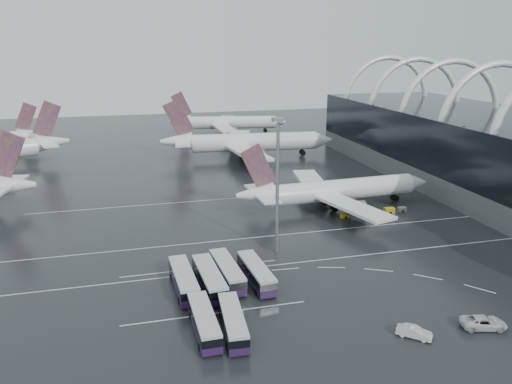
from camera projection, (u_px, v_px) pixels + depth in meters
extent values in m
plane|color=black|center=(325.00, 255.00, 95.40)|extent=(420.00, 420.00, 0.00)
torus|color=white|center=(494.00, 126.00, 130.25)|extent=(33.80, 1.80, 33.80)
torus|color=white|center=(449.00, 117.00, 147.86)|extent=(33.80, 1.80, 33.80)
torus|color=white|center=(414.00, 109.00, 165.47)|extent=(33.80, 1.80, 33.80)
torus|color=white|center=(386.00, 102.00, 183.09)|extent=(33.80, 1.80, 33.80)
cube|color=silver|center=(329.00, 259.00, 93.55)|extent=(120.00, 0.25, 0.01)
cube|color=silver|center=(303.00, 233.00, 106.53)|extent=(120.00, 0.25, 0.01)
cube|color=silver|center=(267.00, 196.00, 132.49)|extent=(120.00, 0.25, 0.01)
cube|color=silver|center=(216.00, 313.00, 74.76)|extent=(28.00, 0.25, 0.01)
cube|color=silver|center=(200.00, 269.00, 89.59)|extent=(28.00, 0.25, 0.01)
cylinder|color=white|center=(343.00, 189.00, 122.15)|extent=(36.99, 7.15, 5.11)
cone|color=white|center=(416.00, 182.00, 128.32)|extent=(5.56, 5.39, 5.11)
cone|color=white|center=(254.00, 194.00, 115.21)|extent=(9.07, 5.59, 5.11)
cube|color=#4E1B73|center=(258.00, 167.00, 113.60)|extent=(8.50, 1.00, 10.82)
cube|color=white|center=(262.00, 194.00, 115.73)|extent=(4.84, 16.04, 0.44)
cube|color=white|center=(352.00, 206.00, 111.23)|extent=(11.72, 22.85, 0.70)
cube|color=white|center=(311.00, 181.00, 131.30)|extent=(9.45, 22.69, 0.70)
cylinder|color=slate|center=(355.00, 208.00, 115.27)|extent=(5.00, 3.26, 2.99)
cylinder|color=slate|center=(325.00, 189.00, 129.72)|extent=(5.00, 3.26, 2.99)
cube|color=black|center=(329.00, 204.00, 122.12)|extent=(10.86, 6.22, 1.94)
cylinder|color=white|center=(254.00, 142.00, 175.39)|extent=(44.01, 10.52, 6.27)
cone|color=white|center=(323.00, 140.00, 179.15)|extent=(7.07, 6.88, 6.27)
cone|color=white|center=(176.00, 141.00, 171.00)|extent=(11.38, 7.30, 6.27)
cube|color=#4E1B73|center=(178.00, 118.00, 168.87)|extent=(10.43, 1.67, 13.30)
cube|color=white|center=(183.00, 141.00, 171.33)|extent=(6.75, 19.85, 0.54)
cube|color=white|center=(248.00, 152.00, 162.13)|extent=(10.52, 27.71, 0.87)
cube|color=white|center=(238.00, 137.00, 187.72)|extent=(15.40, 28.06, 0.87)
cylinder|color=slate|center=(256.00, 155.00, 166.76)|extent=(6.28, 4.24, 3.68)
cylinder|color=slate|center=(248.00, 144.00, 185.18)|extent=(6.28, 4.24, 3.68)
cube|color=black|center=(242.00, 154.00, 175.98)|extent=(13.60, 8.16, 2.38)
cylinder|color=white|center=(233.00, 122.00, 223.08)|extent=(37.55, 12.09, 5.54)
cone|color=white|center=(280.00, 122.00, 224.64)|extent=(6.63, 6.48, 5.54)
cone|color=white|center=(180.00, 121.00, 221.11)|extent=(10.39, 7.16, 5.54)
cube|color=#4E1B73|center=(181.00, 105.00, 219.16)|extent=(9.16, 2.21, 11.75)
cube|color=white|center=(184.00, 121.00, 221.25)|extent=(7.30, 17.69, 0.48)
cube|color=white|center=(224.00, 128.00, 211.56)|extent=(7.40, 24.08, 0.76)
cube|color=white|center=(224.00, 120.00, 234.38)|extent=(15.25, 24.65, 0.76)
cylinder|color=slate|center=(231.00, 131.00, 215.45)|extent=(5.75, 4.14, 3.25)
cylinder|color=slate|center=(230.00, 125.00, 231.89)|extent=(5.75, 4.14, 3.25)
cube|color=black|center=(224.00, 131.00, 223.90)|extent=(12.38, 8.07, 2.10)
cone|color=white|center=(15.00, 185.00, 120.16)|extent=(10.88, 7.54, 5.79)
cube|color=#4E1B73|center=(6.00, 155.00, 117.98)|extent=(9.56, 2.37, 12.27)
cube|color=white|center=(6.00, 185.00, 120.03)|extent=(7.74, 18.48, 0.50)
cone|color=white|center=(53.00, 142.00, 170.73)|extent=(11.85, 8.91, 6.10)
cube|color=#4E1B73|center=(47.00, 120.00, 167.97)|extent=(9.88, 3.57, 12.94)
cube|color=white|center=(46.00, 143.00, 169.67)|extent=(10.06, 19.50, 0.53)
cube|color=black|center=(3.00, 163.00, 164.10)|extent=(14.04, 10.13, 2.31)
cone|color=white|center=(31.00, 134.00, 190.71)|extent=(10.36, 8.34, 5.24)
cube|color=#4E1B73|center=(26.00, 117.00, 188.27)|extent=(8.23, 3.88, 11.11)
cube|color=white|center=(26.00, 135.00, 189.66)|extent=(10.07, 16.57, 0.45)
cube|color=#26133C|center=(184.00, 285.00, 81.61)|extent=(3.64, 13.63, 1.14)
cube|color=black|center=(184.00, 278.00, 81.25)|extent=(3.69, 13.36, 1.35)
cube|color=silver|center=(183.00, 273.00, 80.99)|extent=(3.64, 13.63, 0.47)
cylinder|color=black|center=(198.00, 298.00, 78.19)|extent=(0.41, 1.05, 1.04)
cylinder|color=black|center=(179.00, 301.00, 77.36)|extent=(0.41, 1.05, 1.04)
cylinder|color=black|center=(188.00, 275.00, 86.09)|extent=(0.41, 1.05, 1.04)
cylinder|color=black|center=(171.00, 277.00, 85.27)|extent=(0.41, 1.05, 1.04)
cube|color=#26133C|center=(210.00, 284.00, 81.91)|extent=(3.85, 13.94, 1.17)
cube|color=black|center=(209.00, 277.00, 81.55)|extent=(3.90, 13.67, 1.38)
cube|color=silver|center=(209.00, 271.00, 81.28)|extent=(3.85, 13.94, 0.48)
cylinder|color=black|center=(225.00, 297.00, 78.44)|extent=(0.43, 1.08, 1.06)
cylinder|color=black|center=(207.00, 300.00, 77.57)|extent=(0.43, 1.08, 1.06)
cylinder|color=black|center=(212.00, 273.00, 86.49)|extent=(0.43, 1.08, 1.06)
cylinder|color=black|center=(195.00, 276.00, 85.62)|extent=(0.43, 1.08, 1.06)
cube|color=#26133C|center=(227.00, 276.00, 84.64)|extent=(3.87, 13.55, 1.13)
cube|color=black|center=(227.00, 269.00, 84.29)|extent=(3.91, 13.28, 1.34)
cube|color=silver|center=(227.00, 265.00, 84.03)|extent=(3.87, 13.55, 0.46)
cylinder|color=black|center=(243.00, 288.00, 81.31)|extent=(0.43, 1.05, 1.03)
cylinder|color=black|center=(226.00, 291.00, 80.44)|extent=(0.43, 1.05, 1.03)
cylinder|color=black|center=(229.00, 267.00, 89.09)|extent=(0.43, 1.05, 1.03)
cylinder|color=black|center=(213.00, 269.00, 88.22)|extent=(0.43, 1.05, 1.03)
cube|color=#26133C|center=(256.00, 277.00, 84.23)|extent=(3.72, 13.19, 1.10)
cube|color=black|center=(256.00, 271.00, 83.89)|extent=(3.77, 12.94, 1.30)
cube|color=silver|center=(256.00, 266.00, 83.64)|extent=(3.72, 13.19, 0.45)
cylinder|color=black|center=(272.00, 289.00, 80.97)|extent=(0.41, 1.02, 1.00)
cylinder|color=black|center=(256.00, 292.00, 80.14)|extent=(0.41, 1.02, 1.00)
cylinder|color=black|center=(256.00, 268.00, 88.56)|extent=(0.41, 1.02, 1.00)
cylinder|color=black|center=(241.00, 270.00, 87.73)|extent=(0.41, 1.02, 1.00)
cube|color=#26133C|center=(204.00, 327.00, 69.67)|extent=(3.04, 12.59, 1.06)
cube|color=black|center=(204.00, 319.00, 69.34)|extent=(3.10, 12.34, 1.25)
cube|color=silver|center=(204.00, 314.00, 69.09)|extent=(3.04, 12.59, 0.43)
cylinder|color=black|center=(219.00, 343.00, 66.43)|extent=(0.36, 0.97, 0.96)
cylinder|color=black|center=(200.00, 347.00, 65.73)|extent=(0.36, 0.97, 0.96)
cylinder|color=black|center=(208.00, 313.00, 73.82)|extent=(0.36, 0.97, 0.96)
cylinder|color=black|center=(190.00, 316.00, 73.12)|extent=(0.36, 0.97, 0.96)
cube|color=#26133C|center=(233.00, 327.00, 69.62)|extent=(3.58, 12.47, 1.04)
cube|color=black|center=(233.00, 320.00, 69.29)|extent=(3.62, 12.23, 1.23)
cube|color=silver|center=(233.00, 314.00, 69.06)|extent=(3.58, 12.47, 0.43)
cylinder|color=black|center=(247.00, 344.00, 66.25)|extent=(0.40, 0.97, 0.95)
cylinder|color=black|center=(227.00, 346.00, 65.78)|extent=(0.40, 0.97, 0.95)
cylinder|color=black|center=(238.00, 314.00, 73.67)|extent=(0.40, 0.97, 0.95)
cylinder|color=black|center=(220.00, 316.00, 73.20)|extent=(0.40, 0.97, 0.95)
imported|color=silver|center=(484.00, 322.00, 70.68)|extent=(6.91, 4.44, 1.77)
imported|color=silver|center=(414.00, 332.00, 68.48)|extent=(4.73, 4.37, 1.58)
cylinder|color=gray|center=(277.00, 189.00, 93.06)|extent=(0.64, 0.64, 25.44)
cube|color=gray|center=(278.00, 120.00, 89.34)|extent=(2.00, 2.00, 0.73)
cube|color=white|center=(278.00, 121.00, 89.42)|extent=(1.82, 1.82, 0.36)
cube|color=gold|center=(389.00, 210.00, 118.73)|extent=(2.38, 1.41, 1.30)
cube|color=slate|center=(362.00, 192.00, 133.39)|extent=(2.42, 1.43, 1.32)
cube|color=gold|center=(345.00, 215.00, 115.65)|extent=(1.97, 1.16, 1.07)
cube|color=slate|center=(402.00, 209.00, 119.91)|extent=(1.97, 1.17, 1.08)
cube|color=gold|center=(348.00, 195.00, 130.52)|extent=(2.48, 1.46, 1.35)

